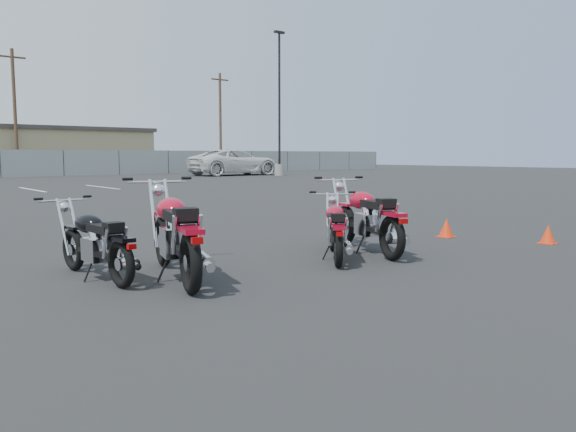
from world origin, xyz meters
TOP-DOWN VIEW (x-y plane):
  - ground at (0.00, 0.00)m, footprint 120.00×120.00m
  - motorcycle_front_red at (-1.40, 0.72)m, footprint 1.17×2.36m
  - motorcycle_second_black at (-2.14, 1.32)m, footprint 0.74×1.91m
  - motorcycle_third_red at (0.95, 0.45)m, footprint 1.47×1.63m
  - motorcycle_rear_red at (1.74, 0.58)m, footprint 1.24×2.22m
  - training_cone_near at (3.99, 0.76)m, footprint 0.28×0.28m
  - training_cone_far at (4.66, -0.76)m, footprint 0.26×0.26m
  - light_pole_east at (20.16, 26.18)m, footprint 0.80×0.70m
  - tan_building_east at (10.00, 44.00)m, footprint 14.40×9.40m
  - utility_pole_c at (6.00, 39.00)m, footprint 1.80×0.24m
  - utility_pole_d at (24.00, 40.00)m, footprint 1.80×0.24m
  - white_van at (18.07, 28.76)m, footprint 3.28×7.78m

SIDE VIEW (x-z plane):
  - ground at x=0.00m, z-range 0.00..0.00m
  - training_cone_far at x=4.66m, z-range 0.00..0.31m
  - training_cone_near at x=3.99m, z-range 0.00..0.33m
  - motorcycle_third_red at x=0.95m, z-range -0.04..0.86m
  - motorcycle_second_black at x=-2.14m, z-range -0.04..0.89m
  - motorcycle_rear_red at x=1.74m, z-range -0.05..1.06m
  - motorcycle_front_red at x=-1.40m, z-range -0.05..1.11m
  - white_van at x=18.07m, z-range 0.00..2.93m
  - tan_building_east at x=10.00m, z-range 0.01..3.71m
  - light_pole_east at x=20.16m, z-range -2.41..7.56m
  - utility_pole_c at x=6.00m, z-range 0.19..9.19m
  - utility_pole_d at x=24.00m, z-range 0.19..9.19m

